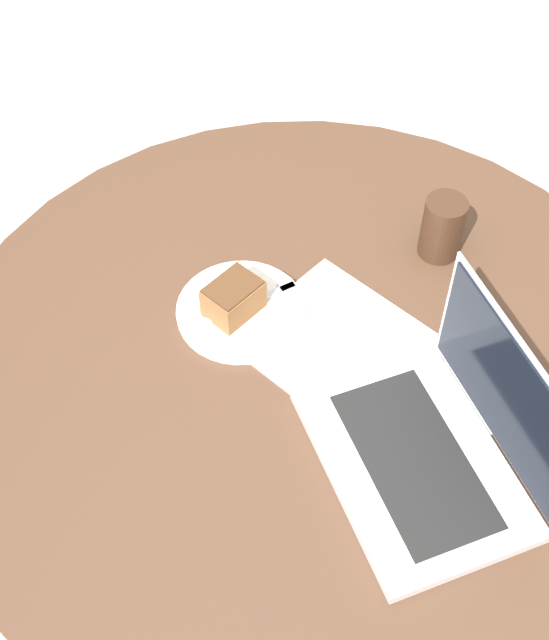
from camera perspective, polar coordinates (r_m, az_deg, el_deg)
The scene contains 8 objects.
ground_plane at distance 2.02m, azimuth 1.61°, elevation -14.63°, with size 12.00×12.00×0.00m, color #B7AD9E.
dining_table at distance 1.51m, azimuth 2.10°, elevation -5.36°, with size 1.18×1.18×0.71m.
paper_document at distance 1.40m, azimuth 6.25°, elevation -3.06°, with size 0.47×0.36×0.00m.
plate at distance 1.46m, azimuth -2.16°, elevation 0.60°, with size 0.21×0.21×0.01m.
cake_slice at distance 1.43m, azimuth -2.66°, elevation 1.41°, with size 0.09×0.10×0.06m.
fork at distance 1.46m, azimuth -0.95°, elevation 1.35°, with size 0.11×0.15×0.00m.
coffee_glass at distance 1.54m, azimuth 10.69°, elevation 5.83°, with size 0.07×0.07×0.11m.
laptop at distance 1.29m, azimuth 10.34°, elevation -7.87°, with size 0.42×0.42×0.23m.
Camera 1 is at (0.32, -0.77, 1.84)m, focal length 50.00 mm.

